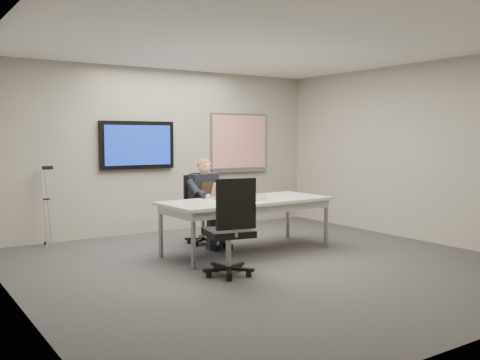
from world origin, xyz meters
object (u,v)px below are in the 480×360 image
office_chair_far (202,222)px  office_chair_near (230,246)px  seated_person (209,211)px  laptop (223,194)px  conference_table (247,205)px

office_chair_far → office_chair_near: (-0.69, -1.90, 0.04)m
seated_person → laptop: bearing=-88.1°
conference_table → seated_person: (-0.23, 0.65, -0.14)m
conference_table → office_chair_near: size_ratio=2.13×
office_chair_far → seated_person: 0.32m
office_chair_near → seated_person: size_ratio=0.89×
office_chair_far → seated_person: seated_person is taller
conference_table → seated_person: 0.71m
office_chair_far → laptop: bearing=-86.7°
office_chair_near → conference_table: bearing=-120.9°
office_chair_near → office_chair_far: bearing=-98.2°
office_chair_near → seated_person: seated_person is taller
office_chair_far → laptop: (0.00, -0.62, 0.49)m
office_chair_far → conference_table: bearing=-72.9°
office_chair_far → office_chair_near: office_chair_near is taller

